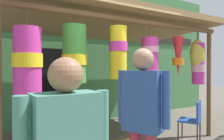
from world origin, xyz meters
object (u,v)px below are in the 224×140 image
(folding_chair, at_px, (193,118))
(customer_foreground, at_px, (143,115))
(flower_heap_on_table, at_px, (61,103))
(display_table, at_px, (66,109))

(folding_chair, relative_size, customer_foreground, 0.49)
(flower_heap_on_table, bearing_deg, display_table, -28.57)
(display_table, height_order, folding_chair, folding_chair)
(folding_chair, bearing_deg, customer_foreground, -153.82)
(display_table, relative_size, customer_foreground, 0.87)
(customer_foreground, bearing_deg, flower_heap_on_table, 93.24)
(flower_heap_on_table, bearing_deg, customer_foreground, -86.76)
(flower_heap_on_table, bearing_deg, folding_chair, -26.16)
(display_table, bearing_deg, customer_foreground, -88.86)
(display_table, bearing_deg, folding_chair, -26.07)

